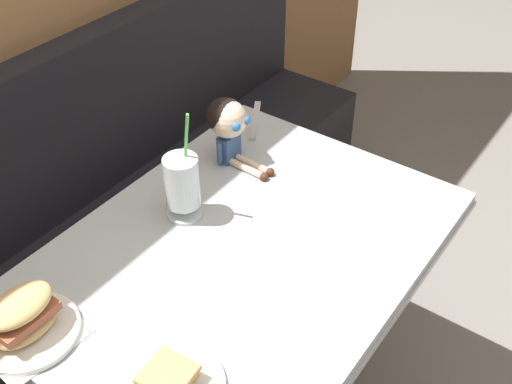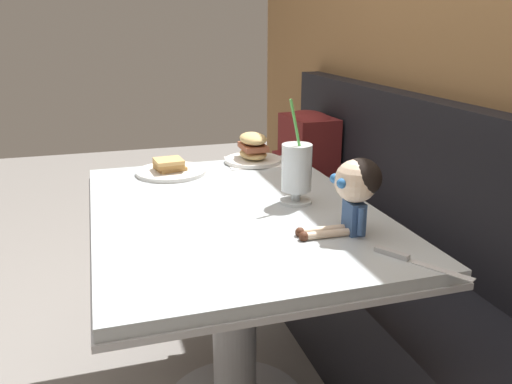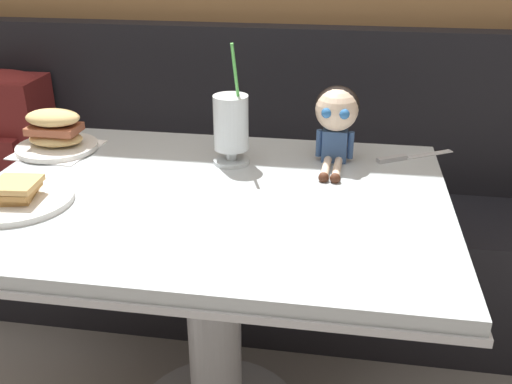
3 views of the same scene
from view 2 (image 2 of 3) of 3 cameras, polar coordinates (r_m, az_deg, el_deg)
The scene contains 9 objects.
wood_panel_wall at distance 1.87m, azimuth 24.94°, elevation 14.58°, with size 4.40×0.08×2.40m, color olive.
booth_bench at distance 1.96m, azimuth 16.10°, elevation -11.24°, with size 2.60×0.48×1.00m.
diner_table at distance 1.62m, azimuth -2.45°, elevation -8.25°, with size 1.11×0.81×0.74m.
toast_plate at distance 1.91m, azimuth -9.25°, elevation 2.41°, with size 0.25×0.25×0.06m.
milkshake_glass at distance 1.56m, azimuth 4.43°, elevation 2.39°, with size 0.10×0.10×0.31m.
sandwich_plate at distance 2.03m, azimuth -0.32°, elevation 4.51°, with size 0.22×0.22×0.12m.
butter_knife at distance 1.26m, azimuth 15.88°, elevation -6.86°, with size 0.21×0.14×0.01m.
seated_doll at distance 1.34m, azimuth 10.78°, elevation 0.73°, with size 0.12×0.22×0.20m.
backpack at distance 2.57m, azimuth 5.51°, elevation 4.40°, with size 0.31×0.25×0.41m.
Camera 2 is at (1.41, -0.18, 1.26)m, focal length 36.84 mm.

